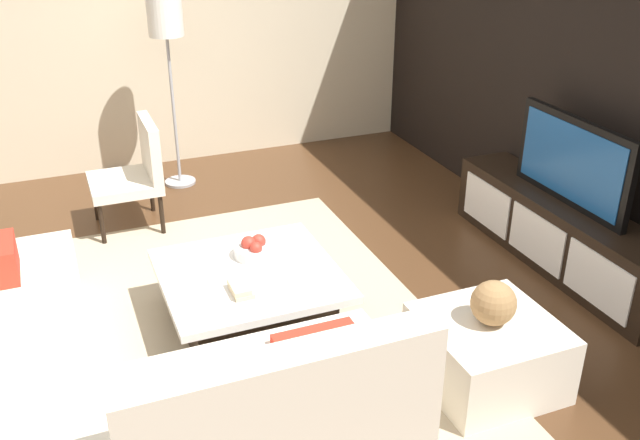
# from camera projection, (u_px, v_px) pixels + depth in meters

# --- Properties ---
(ground_plane) EXTENTS (14.00, 14.00, 0.00)m
(ground_plane) POSITION_uv_depth(u_px,v_px,m) (241.00, 335.00, 4.38)
(ground_plane) COLOR #4C301C
(feature_wall_back) EXTENTS (6.40, 0.12, 2.80)m
(feature_wall_back) POSITION_uv_depth(u_px,v_px,m) (624.00, 72.00, 4.67)
(feature_wall_back) COLOR black
(feature_wall_back) RESTS_ON ground
(side_wall_left) EXTENTS (0.12, 5.20, 2.80)m
(side_wall_left) POSITION_uv_depth(u_px,v_px,m) (158.00, 17.00, 6.50)
(side_wall_left) COLOR beige
(side_wall_left) RESTS_ON ground
(area_rug) EXTENTS (3.27, 2.43, 0.01)m
(area_rug) POSITION_uv_depth(u_px,v_px,m) (237.00, 326.00, 4.46)
(area_rug) COLOR tan
(area_rug) RESTS_ON ground
(media_console) EXTENTS (2.02, 0.43, 0.50)m
(media_console) POSITION_uv_depth(u_px,v_px,m) (561.00, 234.00, 5.07)
(media_console) COLOR black
(media_console) RESTS_ON ground
(television) EXTENTS (1.09, 0.06, 0.61)m
(television) POSITION_uv_depth(u_px,v_px,m) (573.00, 162.00, 4.83)
(television) COLOR black
(television) RESTS_ON media_console
(sectional_couch) EXTENTS (2.47, 2.27, 0.84)m
(sectional_couch) POSITION_uv_depth(u_px,v_px,m) (90.00, 384.00, 3.52)
(sectional_couch) COLOR beige
(sectional_couch) RESTS_ON ground
(coffee_table) EXTENTS (1.04, 1.07, 0.38)m
(coffee_table) POSITION_uv_depth(u_px,v_px,m) (251.00, 296.00, 4.41)
(coffee_table) COLOR black
(coffee_table) RESTS_ON ground
(accent_chair_near) EXTENTS (0.55, 0.54, 0.87)m
(accent_chair_near) POSITION_uv_depth(u_px,v_px,m) (136.00, 169.00, 5.56)
(accent_chair_near) COLOR black
(accent_chair_near) RESTS_ON ground
(floor_lamp) EXTENTS (0.30, 0.30, 1.67)m
(floor_lamp) POSITION_uv_depth(u_px,v_px,m) (166.00, 31.00, 5.94)
(floor_lamp) COLOR #A5A5AA
(floor_lamp) RESTS_ON ground
(ottoman) EXTENTS (0.70, 0.70, 0.40)m
(ottoman) POSITION_uv_depth(u_px,v_px,m) (487.00, 353.00, 3.89)
(ottoman) COLOR beige
(ottoman) RESTS_ON ground
(fruit_bowl) EXTENTS (0.28, 0.28, 0.14)m
(fruit_bowl) POSITION_uv_depth(u_px,v_px,m) (255.00, 249.00, 4.49)
(fruit_bowl) COLOR silver
(fruit_bowl) RESTS_ON coffee_table
(decorative_ball) EXTENTS (0.25, 0.25, 0.25)m
(decorative_ball) POSITION_uv_depth(u_px,v_px,m) (494.00, 303.00, 3.75)
(decorative_ball) COLOR #997247
(decorative_ball) RESTS_ON ottoman
(book_stack) EXTENTS (0.19, 0.12, 0.06)m
(book_stack) POSITION_uv_depth(u_px,v_px,m) (240.00, 289.00, 4.10)
(book_stack) COLOR #CCB78C
(book_stack) RESTS_ON coffee_table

